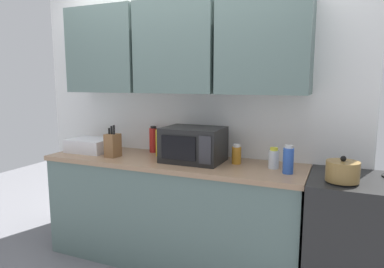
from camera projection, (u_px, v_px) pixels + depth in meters
name	position (u px, v px, depth m)	size (l,w,h in m)	color
wall_back_with_cabinets	(183.00, 79.00, 3.00)	(3.07, 0.38, 2.60)	white
counter_run	(172.00, 211.00, 2.95)	(2.20, 0.63, 0.90)	slate
stove_range	(365.00, 244.00, 2.35)	(0.76, 0.64, 0.91)	black
kettle	(343.00, 171.00, 2.21)	(0.21, 0.21, 0.17)	olive
microwave	(193.00, 144.00, 2.80)	(0.48, 0.37, 0.28)	black
dish_rack	(91.00, 145.00, 3.21)	(0.38, 0.30, 0.12)	silver
knife_block	(113.00, 145.00, 2.98)	(0.11, 0.13, 0.28)	brown
bottle_amber_vinegar	(236.00, 154.00, 2.73)	(0.07, 0.07, 0.16)	#AD701E
bottle_clear_tall	(274.00, 159.00, 2.59)	(0.08, 0.08, 0.16)	silver
bottle_yellow_mustard	(159.00, 143.00, 3.01)	(0.06, 0.06, 0.25)	gold
bottle_red_sauce	(154.00, 140.00, 3.18)	(0.08, 0.08, 0.24)	red
bottle_blue_cleaner	(288.00, 160.00, 2.44)	(0.08, 0.08, 0.20)	#2D56B7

